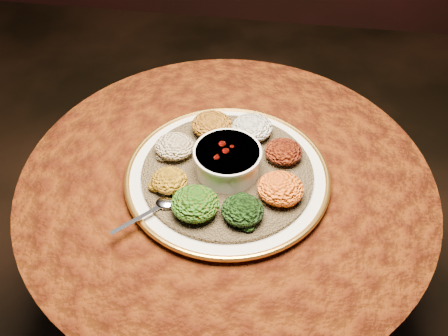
# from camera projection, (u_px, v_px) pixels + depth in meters

# --- Properties ---
(table) EXTENTS (0.96, 0.96, 0.73)m
(table) POSITION_uv_depth(u_px,v_px,m) (226.00, 225.00, 1.28)
(table) COLOR black
(table) RESTS_ON ground
(platter) EXTENTS (0.59, 0.59, 0.02)m
(platter) POSITION_uv_depth(u_px,v_px,m) (227.00, 176.00, 1.14)
(platter) COLOR silver
(platter) RESTS_ON table
(injera) EXTENTS (0.42, 0.42, 0.01)m
(injera) POSITION_uv_depth(u_px,v_px,m) (227.00, 172.00, 1.13)
(injera) COLOR brown
(injera) RESTS_ON platter
(stew_bowl) EXTENTS (0.15, 0.15, 0.06)m
(stew_bowl) POSITION_uv_depth(u_px,v_px,m) (227.00, 160.00, 1.10)
(stew_bowl) COLOR silver
(stew_bowl) RESTS_ON injera
(spoon) EXTENTS (0.12, 0.11, 0.01)m
(spoon) POSITION_uv_depth(u_px,v_px,m) (161.00, 206.00, 1.05)
(spoon) COLOR silver
(spoon) RESTS_ON injera
(portion_ayib) EXTENTS (0.10, 0.09, 0.05)m
(portion_ayib) POSITION_uv_depth(u_px,v_px,m) (252.00, 127.00, 1.20)
(portion_ayib) COLOR silver
(portion_ayib) RESTS_ON injera
(portion_kitfo) EXTENTS (0.09, 0.08, 0.04)m
(portion_kitfo) POSITION_uv_depth(u_px,v_px,m) (283.00, 152.00, 1.14)
(portion_kitfo) COLOR black
(portion_kitfo) RESTS_ON injera
(portion_tikil) EXTENTS (0.10, 0.10, 0.05)m
(portion_tikil) POSITION_uv_depth(u_px,v_px,m) (280.00, 188.00, 1.06)
(portion_tikil) COLOR #BF800F
(portion_tikil) RESTS_ON injera
(portion_gomen) EXTENTS (0.09, 0.08, 0.04)m
(portion_gomen) POSITION_uv_depth(u_px,v_px,m) (243.00, 210.00, 1.02)
(portion_gomen) COLOR black
(portion_gomen) RESTS_ON injera
(portion_mixveg) EXTENTS (0.10, 0.10, 0.05)m
(portion_mixveg) POSITION_uv_depth(u_px,v_px,m) (195.00, 204.00, 1.03)
(portion_mixveg) COLOR maroon
(portion_mixveg) RESTS_ON injera
(portion_kik) EXTENTS (0.08, 0.08, 0.04)m
(portion_kik) POSITION_uv_depth(u_px,v_px,m) (169.00, 180.00, 1.08)
(portion_kik) COLOR #A36B0E
(portion_kik) RESTS_ON injera
(portion_timatim) EXTENTS (0.09, 0.09, 0.04)m
(portion_timatim) POSITION_uv_depth(u_px,v_px,m) (175.00, 146.00, 1.15)
(portion_timatim) COLOR #720706
(portion_timatim) RESTS_ON injera
(portion_shiro) EXTENTS (0.10, 0.09, 0.05)m
(portion_shiro) POSITION_uv_depth(u_px,v_px,m) (212.00, 125.00, 1.20)
(portion_shiro) COLOR #975112
(portion_shiro) RESTS_ON injera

